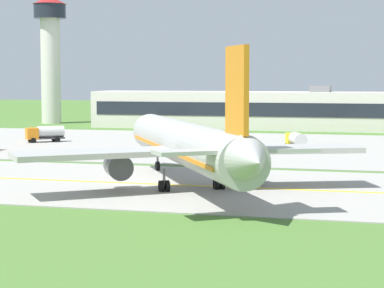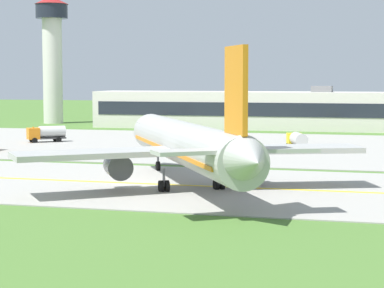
# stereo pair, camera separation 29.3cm
# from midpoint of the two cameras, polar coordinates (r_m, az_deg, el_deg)

# --- Properties ---
(ground_plane) EXTENTS (500.00, 500.00, 0.00)m
(ground_plane) POSITION_cam_midpoint_polar(r_m,az_deg,el_deg) (72.22, -4.30, -3.12)
(ground_plane) COLOR #47702D
(taxiway_strip) EXTENTS (240.00, 28.00, 0.10)m
(taxiway_strip) POSITION_cam_midpoint_polar(r_m,az_deg,el_deg) (72.21, -4.30, -3.08)
(taxiway_strip) COLOR #9E9B93
(taxiway_strip) RESTS_ON ground
(apron_pad) EXTENTS (140.00, 52.00, 0.10)m
(apron_pad) POSITION_cam_midpoint_polar(r_m,az_deg,el_deg) (110.68, 7.97, -0.26)
(apron_pad) COLOR #9E9B93
(apron_pad) RESTS_ON ground
(taxiway_centreline) EXTENTS (220.00, 0.60, 0.01)m
(taxiway_centreline) POSITION_cam_midpoint_polar(r_m,az_deg,el_deg) (72.20, -4.30, -3.04)
(taxiway_centreline) COLOR yellow
(taxiway_centreline) RESTS_ON taxiway_strip
(airplane_lead) EXTENTS (30.00, 36.06, 12.70)m
(airplane_lead) POSITION_cam_midpoint_polar(r_m,az_deg,el_deg) (68.58, -0.22, -0.07)
(airplane_lead) COLOR #ADADA8
(airplane_lead) RESTS_ON ground
(service_truck_baggage) EXTENTS (3.92, 6.34, 2.65)m
(service_truck_baggage) POSITION_cam_midpoint_polar(r_m,az_deg,el_deg) (105.51, 8.22, 0.29)
(service_truck_baggage) COLOR yellow
(service_truck_baggage) RESTS_ON ground
(service_truck_fuel) EXTENTS (5.95, 5.37, 2.65)m
(service_truck_fuel) POSITION_cam_midpoint_polar(r_m,az_deg,el_deg) (120.47, -11.12, 0.84)
(service_truck_fuel) COLOR orange
(service_truck_fuel) RESTS_ON ground
(terminal_building) EXTENTS (66.80, 11.19, 8.75)m
(terminal_building) POSITION_cam_midpoint_polar(r_m,az_deg,el_deg) (150.84, 4.99, 2.62)
(terminal_building) COLOR beige
(terminal_building) RESTS_ON ground
(control_tower) EXTENTS (7.60, 7.60, 28.72)m
(control_tower) POSITION_cam_midpoint_polar(r_m,az_deg,el_deg) (171.52, -10.70, 7.33)
(control_tower) COLOR silver
(control_tower) RESTS_ON ground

